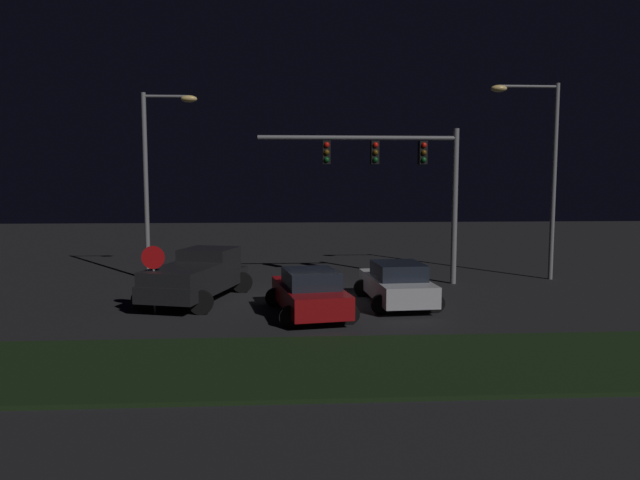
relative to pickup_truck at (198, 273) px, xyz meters
The scene contains 9 objects.
ground_plane 4.65m from the pickup_truck, ahead, with size 80.00×80.00×0.00m, color black.
grass_median 9.22m from the pickup_truck, 60.34° to the right, with size 21.04×4.66×0.10m, color black.
pickup_truck is the anchor object (origin of this frame).
car_sedan 4.74m from the pickup_truck, 33.66° to the right, with size 2.95×4.64×1.51m.
car_sedan_far 7.17m from the pickup_truck, ahead, with size 2.68×4.51×1.51m.
traffic_signal_gantry 9.21m from the pickup_truck, 20.32° to the left, with size 8.32×0.56×6.50m.
street_lamp_left 6.67m from the pickup_truck, 117.05° to the left, with size 2.38×0.44×8.10m.
street_lamp_right 15.40m from the pickup_truck, 14.73° to the left, with size 3.03×0.44×8.52m.
stop_sign 2.38m from the pickup_truck, 120.27° to the right, with size 0.76×0.08×2.23m.
Camera 1 is at (-1.41, -21.32, 4.36)m, focal length 33.17 mm.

